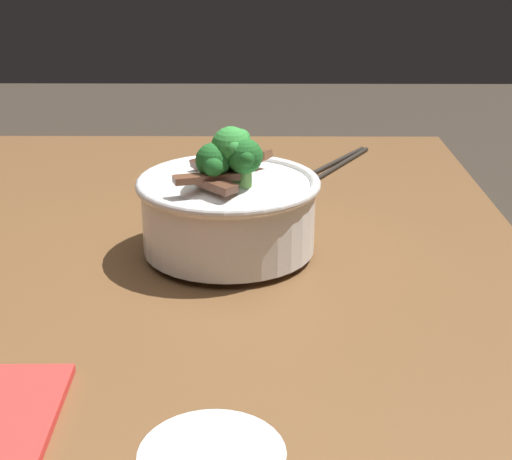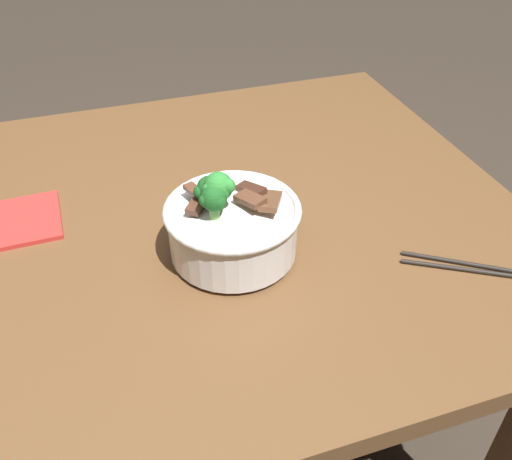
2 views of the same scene
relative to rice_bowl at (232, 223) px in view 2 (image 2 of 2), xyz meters
name	(u,v)px [view 2 (image 2 of 2)]	position (x,y,z in m)	size (l,w,h in m)	color
ground	(184,458)	(0.12, -0.12, -0.82)	(10.00, 10.00, 0.00)	#3D3328
dining_table	(155,271)	(0.12, -0.12, -0.17)	(1.31, 0.95, 0.75)	brown
rice_bowl	(232,223)	(0.00, 0.00, 0.00)	(0.21, 0.21, 0.16)	white
chopsticks_pair	(476,268)	(-0.35, 0.15, -0.06)	(0.20, 0.14, 0.01)	#28231E
folded_napkin	(13,222)	(0.34, -0.19, -0.06)	(0.16, 0.14, 0.01)	red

